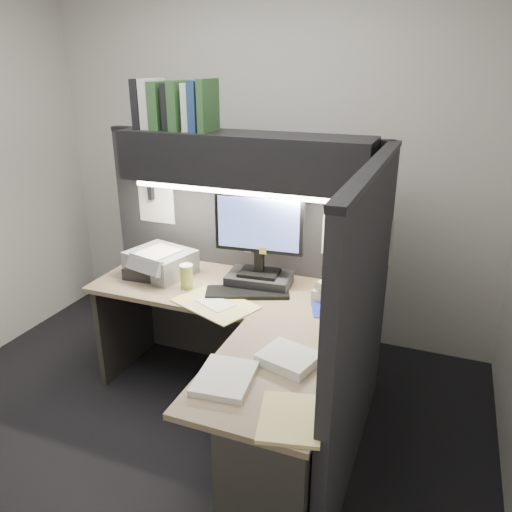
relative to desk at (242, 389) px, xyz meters
name	(u,v)px	position (x,y,z in m)	size (l,w,h in m)	color
floor	(176,436)	(-0.43, 0.00, -0.44)	(3.50, 3.50, 0.00)	black
wall_back	(267,161)	(-0.43, 1.50, 0.91)	(3.50, 0.04, 2.70)	beige
partition_back	(241,256)	(-0.40, 0.93, 0.36)	(1.90, 0.06, 1.60)	black
partition_right	(360,332)	(0.55, 0.18, 0.36)	(0.06, 1.50, 1.60)	black
desk	(242,389)	(0.00, 0.00, 0.00)	(1.70, 1.53, 0.73)	#846754
overhead_shelf	(243,159)	(-0.30, 0.75, 1.06)	(1.55, 0.34, 0.30)	black
task_light_tube	(234,192)	(-0.30, 0.61, 0.89)	(0.04, 0.04, 1.32)	white
monitor	(259,251)	(-0.16, 0.66, 0.52)	(0.55, 0.27, 0.59)	black
keyboard	(248,292)	(-0.18, 0.52, 0.30)	(0.50, 0.17, 0.02)	black
mousepad	(332,310)	(0.34, 0.50, 0.29)	(0.23, 0.20, 0.00)	navy
mouse	(334,308)	(0.36, 0.48, 0.31)	(0.06, 0.10, 0.04)	black
telephone	(339,291)	(0.34, 0.66, 0.33)	(0.23, 0.24, 0.09)	#BEB692
coffee_cup	(187,277)	(-0.57, 0.47, 0.36)	(0.08, 0.08, 0.14)	#ADBB4B
printer	(161,262)	(-0.84, 0.61, 0.36)	(0.39, 0.33, 0.16)	gray
notebook_stack	(149,271)	(-0.89, 0.54, 0.33)	(0.26, 0.22, 0.08)	black
open_folder	(215,304)	(-0.30, 0.32, 0.29)	(0.46, 0.30, 0.01)	#DFCE7D
paper_stack_a	(289,358)	(0.28, -0.10, 0.31)	(0.25, 0.21, 0.05)	white
paper_stack_b	(225,378)	(0.06, -0.33, 0.30)	(0.24, 0.30, 0.03)	white
manila_stack	(290,418)	(0.41, -0.48, 0.30)	(0.24, 0.30, 0.02)	#DFCE7D
binder_row	(174,105)	(-0.75, 0.76, 1.35)	(0.51, 0.26, 0.30)	black
pinned_papers	(279,245)	(0.00, 0.56, 0.61)	(1.76, 1.31, 0.51)	white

